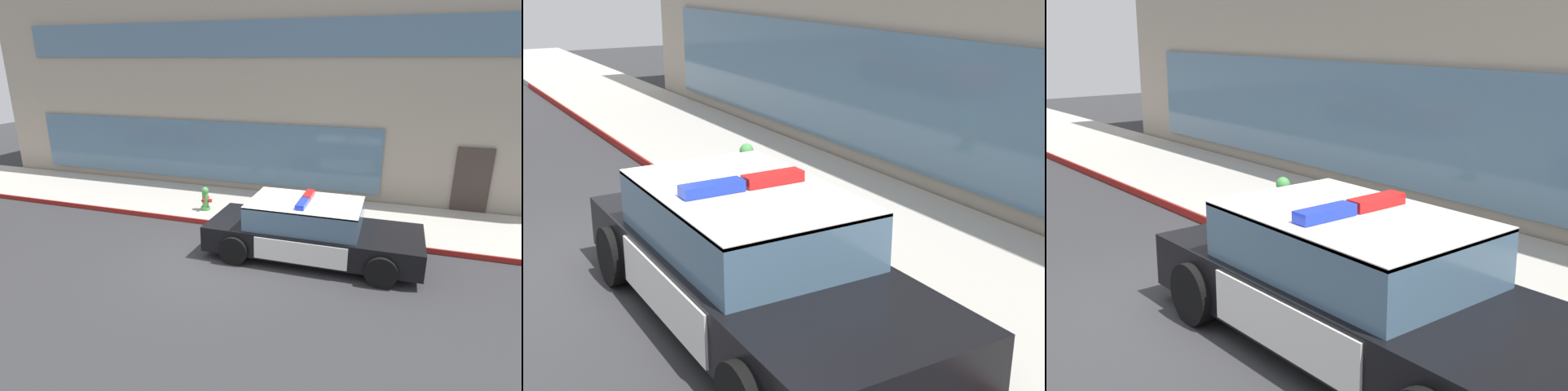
% 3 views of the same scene
% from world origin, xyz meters
% --- Properties ---
extents(ground, '(48.00, 48.00, 0.00)m').
position_xyz_m(ground, '(0.00, 0.00, 0.00)').
color(ground, '#303033').
extents(sidewalk, '(48.00, 3.11, 0.15)m').
position_xyz_m(sidewalk, '(0.00, 3.43, 0.07)').
color(sidewalk, '#B2ADA3').
rests_on(sidewalk, ground).
extents(curb_red_paint, '(28.80, 0.04, 0.14)m').
position_xyz_m(curb_red_paint, '(0.00, 1.86, 0.08)').
color(curb_red_paint, maroon).
rests_on(curb_red_paint, ground).
extents(police_cruiser, '(4.98, 2.09, 1.49)m').
position_xyz_m(police_cruiser, '(2.07, 0.80, 0.68)').
color(police_cruiser, black).
rests_on(police_cruiser, ground).
extents(fire_hydrant, '(0.34, 0.39, 0.73)m').
position_xyz_m(fire_hydrant, '(-1.55, 2.63, 0.50)').
color(fire_hydrant, '#4C994C').
rests_on(fire_hydrant, sidewalk).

